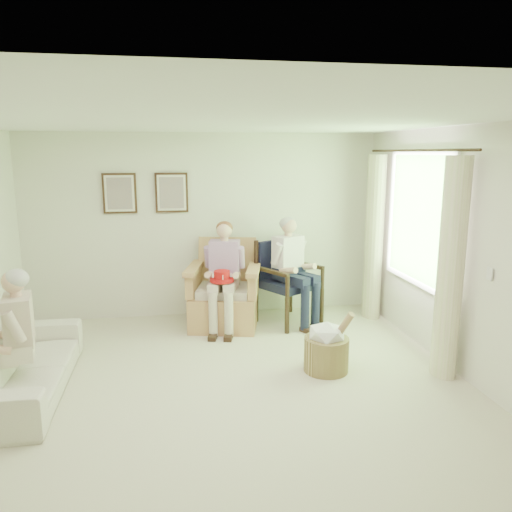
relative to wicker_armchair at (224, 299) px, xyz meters
name	(u,v)px	position (x,y,z in m)	size (l,w,h in m)	color
floor	(228,402)	(-0.21, -2.19, -0.37)	(5.50, 5.50, 0.00)	beige
back_wall	(205,226)	(-0.21, 0.56, 0.93)	(5.00, 0.04, 2.60)	silver
front_wall	(313,439)	(-0.21, -4.94, 0.93)	(5.00, 0.04, 2.60)	silver
right_wall	(480,259)	(2.29, -2.19, 0.93)	(0.04, 5.50, 2.60)	silver
ceiling	(225,119)	(-0.21, -2.19, 2.23)	(5.00, 5.50, 0.02)	white
window	(419,215)	(2.26, -0.99, 1.21)	(0.13, 2.50, 1.63)	#2D6B23
curtain_left	(450,270)	(2.12, -1.97, 0.78)	(0.34, 0.34, 2.30)	beige
curtain_right	(374,238)	(2.12, -0.01, 0.78)	(0.34, 0.34, 2.30)	beige
framed_print_left	(120,193)	(-1.36, 0.52, 1.41)	(0.45, 0.05, 0.55)	#382114
framed_print_right	(172,193)	(-0.66, 0.52, 1.41)	(0.45, 0.05, 0.55)	#382114
wicker_armchair	(224,299)	(0.00, 0.00, 0.00)	(0.91, 0.91, 1.17)	tan
wood_armchair	(288,277)	(0.90, 0.06, 0.24)	(0.73, 0.68, 1.12)	black
sofa	(24,364)	(-2.16, -1.63, -0.08)	(0.79, 2.01, 0.59)	silver
person_wicker	(225,268)	(0.00, -0.15, 0.47)	(0.40, 0.63, 1.41)	beige
person_dark	(291,263)	(0.90, -0.13, 0.50)	(0.40, 0.63, 1.45)	#191D37
person_sofa	(13,331)	(-2.16, -1.84, 0.34)	(0.42, 0.62, 1.25)	beige
red_hat	(222,277)	(-0.06, -0.35, 0.39)	(0.31, 0.31, 0.14)	#B41212
hatbox	(327,347)	(0.93, -1.67, -0.09)	(0.63, 0.63, 0.71)	tan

